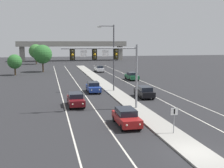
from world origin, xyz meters
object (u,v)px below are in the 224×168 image
at_px(car_oncoming_red, 126,117).
at_px(tree_far_left_c, 43,54).
at_px(tree_far_left_a, 36,51).
at_px(street_lamp_median, 112,54).
at_px(car_receding_black, 144,92).
at_px(median_sign_post, 174,116).
at_px(overhead_signal_mast, 111,61).
at_px(car_receding_white, 99,69).
at_px(car_oncoming_blue, 93,87).
at_px(tree_far_left_b, 15,62).
at_px(car_receding_green, 132,76).
at_px(car_oncoming_darkred, 76,99).

distance_m(car_oncoming_red, tree_far_left_c, 50.89).
bearing_deg(car_oncoming_red, tree_far_left_a, 97.95).
xyz_separation_m(street_lamp_median, car_receding_black, (3.23, -5.79, -4.97)).
relative_size(median_sign_post, tree_far_left_a, 0.33).
height_order(overhead_signal_mast, tree_far_left_c, overhead_signal_mast).
xyz_separation_m(median_sign_post, car_receding_white, (2.63, 50.48, -0.77)).
distance_m(overhead_signal_mast, street_lamp_median, 12.41).
bearing_deg(car_oncoming_blue, tree_far_left_a, 100.17).
bearing_deg(tree_far_left_b, car_oncoming_blue, -61.81).
xyz_separation_m(overhead_signal_mast, car_oncoming_blue, (-0.11, 11.95, -4.71)).
relative_size(street_lamp_median, car_oncoming_red, 2.24).
bearing_deg(car_receding_green, overhead_signal_mast, -111.65).
distance_m(street_lamp_median, tree_far_left_b, 31.08).
bearing_deg(car_receding_black, car_receding_white, 90.34).
distance_m(street_lamp_median, car_oncoming_red, 19.13).
relative_size(overhead_signal_mast, car_oncoming_darkred, 1.89).
xyz_separation_m(car_oncoming_red, car_receding_green, (9.49, 30.45, 0.00)).
relative_size(car_receding_green, tree_far_left_c, 0.66).
relative_size(car_receding_white, tree_far_left_a, 0.67).
xyz_separation_m(car_oncoming_blue, tree_far_left_c, (-7.83, 31.97, 3.64)).
distance_m(car_receding_black, car_receding_white, 34.59).
distance_m(car_oncoming_darkred, tree_far_left_a, 67.16).
xyz_separation_m(overhead_signal_mast, tree_far_left_a, (-10.47, 69.75, -1.15)).
xyz_separation_m(car_oncoming_blue, tree_far_left_a, (-10.37, 57.80, 3.56)).
distance_m(street_lamp_median, car_oncoming_blue, 5.81).
xyz_separation_m(street_lamp_median, tree_far_left_a, (-13.36, 57.68, -1.41)).
bearing_deg(car_receding_white, car_oncoming_blue, -101.76).
bearing_deg(overhead_signal_mast, tree_far_left_c, 100.25).
bearing_deg(car_oncoming_darkred, car_receding_white, 75.85).
distance_m(overhead_signal_mast, tree_far_left_a, 70.54).
relative_size(car_oncoming_blue, tree_far_left_b, 0.94).
bearing_deg(car_receding_white, median_sign_post, -92.99).
bearing_deg(car_receding_black, street_lamp_median, 119.16).
relative_size(car_receding_green, car_receding_white, 1.01).
bearing_deg(tree_far_left_a, tree_far_left_b, -96.44).
xyz_separation_m(car_oncoming_red, tree_far_left_c, (-8.08, 50.11, 3.64)).
bearing_deg(car_receding_black, median_sign_post, -100.12).
bearing_deg(car_receding_green, tree_far_left_b, 149.91).
relative_size(overhead_signal_mast, car_receding_green, 1.88).
distance_m(street_lamp_median, tree_far_left_c, 33.67).
distance_m(car_oncoming_darkred, tree_far_left_c, 41.27).
distance_m(car_oncoming_blue, tree_far_left_a, 58.83).
bearing_deg(median_sign_post, car_oncoming_red, 132.60).
bearing_deg(car_receding_white, tree_far_left_c, 167.57).
height_order(car_oncoming_red, car_receding_black, same).
bearing_deg(street_lamp_median, median_sign_post, -88.96).
distance_m(street_lamp_median, car_oncoming_darkred, 12.19).
height_order(overhead_signal_mast, tree_far_left_b, overhead_signal_mast).
bearing_deg(car_oncoming_darkred, car_oncoming_blue, 68.48).
xyz_separation_m(car_receding_black, tree_far_left_c, (-14.06, 37.64, 3.64)).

